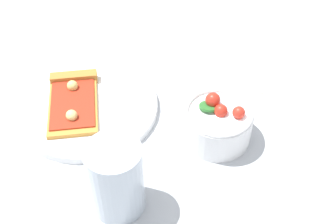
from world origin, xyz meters
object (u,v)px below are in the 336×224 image
Objects in this scene: pizza_slice_main at (74,98)px; plate at (87,107)px; salad_bowl at (217,125)px; soda_glass at (116,181)px; paper_napkin at (237,65)px.

plate is at bearing 174.31° from pizza_slice_main.
soda_glass reaches higher than salad_bowl.
salad_bowl is (-0.24, 0.02, 0.03)m from plate.
pizza_slice_main is at bearing -3.88° from salad_bowl.
pizza_slice_main is at bearing -5.69° from plate.
soda_glass reaches higher than paper_napkin.
pizza_slice_main is 1.40× the size of soda_glass.
salad_bowl is 0.78× the size of paper_napkin.
salad_bowl is at bearing 87.15° from paper_napkin.
plate is at bearing -56.48° from soda_glass.
pizza_slice_main is at bearing -51.65° from soda_glass.
salad_bowl reaches higher than paper_napkin.
soda_glass is 0.82× the size of paper_napkin.
pizza_slice_main is at bearing 34.28° from paper_napkin.
pizza_slice_main is 1.16× the size of paper_napkin.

